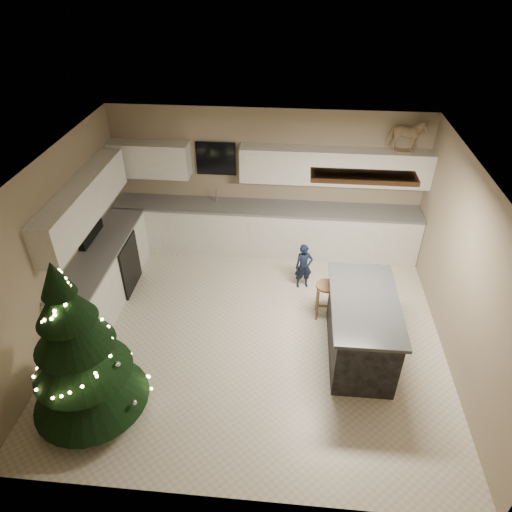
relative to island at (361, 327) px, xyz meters
The scene contains 8 objects.
ground_plane 1.60m from the island, 169.96° to the left, with size 5.50×5.50×0.00m, color beige.
room_shell 1.97m from the island, 169.75° to the left, with size 5.52×5.02×2.61m.
cabinetry 3.09m from the island, 141.59° to the left, with size 5.50×3.20×2.00m.
island is the anchor object (origin of this frame).
bar_stool 0.86m from the island, 121.67° to the left, with size 0.32×0.32×0.61m.
christmas_tree 3.62m from the island, 159.20° to the right, with size 1.42×1.38×2.28m.
toddler 1.65m from the island, 118.46° to the left, with size 0.29×0.19×0.81m, color black.
rocking_horse 3.23m from the island, 74.17° to the left, with size 0.60×0.28×0.52m.
Camera 1 is at (0.49, -4.95, 4.87)m, focal length 32.00 mm.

